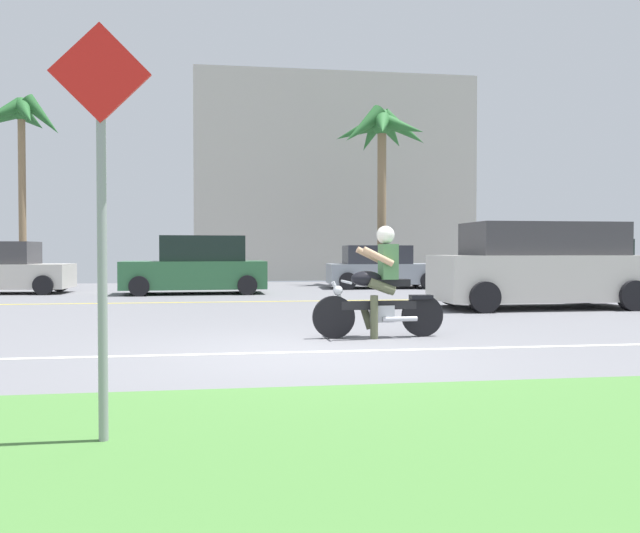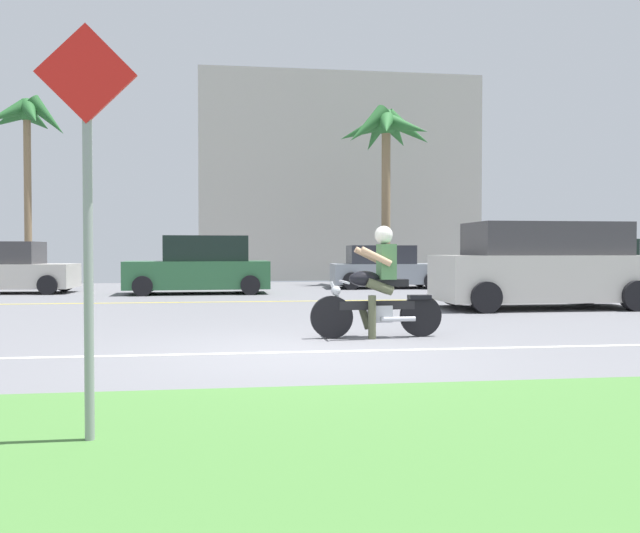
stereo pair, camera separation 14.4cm
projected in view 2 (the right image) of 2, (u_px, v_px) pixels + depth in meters
ground at (285, 327)px, 10.97m from camera, size 56.00×30.00×0.04m
grass_median at (381, 455)px, 3.93m from camera, size 56.00×3.80×0.06m
lane_line_near at (305, 352)px, 8.08m from camera, size 50.40×0.12×0.01m
lane_line_far at (268, 301)px, 16.08m from camera, size 50.40×0.12×0.01m
motorcyclist at (378, 290)px, 9.43m from camera, size 1.93×0.63×1.62m
suv_nearby at (542, 267)px, 14.22m from camera, size 4.72×2.10×1.86m
parked_car_0 at (8, 269)px, 19.16m from camera, size 3.71×1.92×1.52m
parked_car_1 at (200, 267)px, 19.02m from camera, size 4.16×2.01×1.68m
parked_car_2 at (385, 268)px, 21.85m from camera, size 3.76×2.13×1.42m
parked_car_3 at (581, 267)px, 20.30m from camera, size 4.39×1.98×1.61m
palm_tree_0 at (386, 135)px, 23.67m from camera, size 3.61×3.60×6.50m
palm_tree_2 at (27, 126)px, 22.50m from camera, size 2.92×2.99×6.62m
street_sign at (87, 193)px, 4.09m from camera, size 0.62×0.06×2.67m
building_far at (337, 181)px, 29.20m from camera, size 11.99×4.00×8.76m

